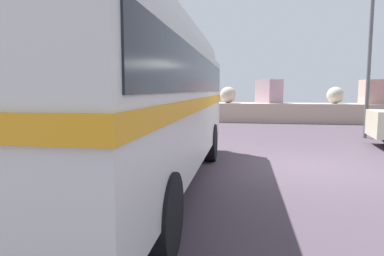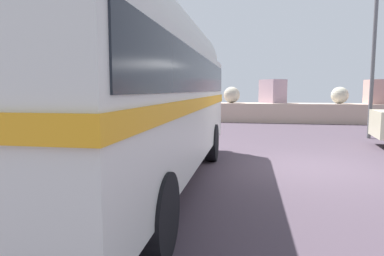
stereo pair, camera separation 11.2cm
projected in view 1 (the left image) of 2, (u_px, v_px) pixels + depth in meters
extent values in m
cube|color=#453844|center=(308.00, 167.00, 8.14)|extent=(32.00, 26.00, 0.02)
cube|color=#BFA794|center=(276.00, 113.00, 19.63)|extent=(31.36, 1.80, 1.10)
cube|color=#AE9AA1|center=(69.00, 95.00, 22.05)|extent=(1.10, 1.10, 0.80)
sphere|color=#CFA991|center=(97.00, 96.00, 20.90)|extent=(0.82, 0.82, 0.82)
sphere|color=#C4AA9D|center=(149.00, 97.00, 20.37)|extent=(0.71, 0.71, 0.71)
cube|color=#BB9A9B|center=(196.00, 96.00, 20.18)|extent=(0.99, 1.05, 0.85)
sphere|color=#BEB59E|center=(228.00, 95.00, 19.94)|extent=(0.95, 0.95, 0.95)
cube|color=#B896A3|center=(269.00, 91.00, 19.99)|extent=(1.62, 1.70, 1.37)
sphere|color=#BDB9A1|center=(335.00, 95.00, 18.96)|extent=(0.93, 0.93, 0.93)
cube|color=#CD988E|center=(376.00, 92.00, 18.75)|extent=(1.53, 1.46, 1.33)
cylinder|color=black|center=(129.00, 141.00, 9.14)|extent=(0.30, 0.97, 0.96)
cylinder|color=black|center=(211.00, 143.00, 8.80)|extent=(0.30, 0.97, 0.96)
cylinder|color=black|center=(163.00, 216.00, 3.69)|extent=(0.30, 0.97, 0.96)
cube|color=silver|center=(138.00, 106.00, 6.30)|extent=(2.58, 8.45, 2.10)
cylinder|color=silver|center=(137.00, 48.00, 6.18)|extent=(2.38, 8.11, 2.20)
cube|color=orange|center=(138.00, 103.00, 6.29)|extent=(2.63, 8.54, 0.20)
cube|color=black|center=(138.00, 74.00, 6.23)|extent=(2.61, 8.12, 0.64)
cube|color=silver|center=(181.00, 127.00, 10.59)|extent=(2.28, 0.21, 0.28)
cylinder|color=black|center=(33.00, 139.00, 9.39)|extent=(0.30, 0.97, 0.96)
cube|color=silver|center=(33.00, 125.00, 11.17)|extent=(2.28, 0.21, 0.28)
cylinder|color=#5B5B60|center=(370.00, 43.00, 12.70)|extent=(0.14, 0.14, 7.22)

